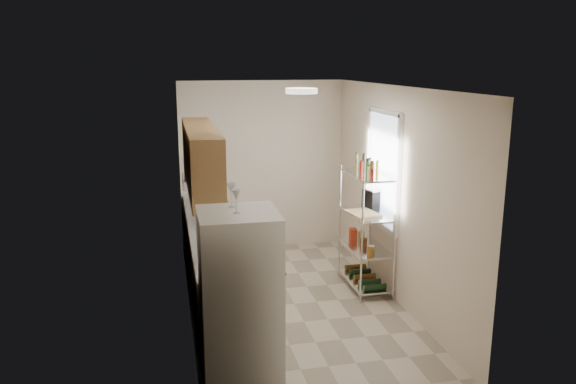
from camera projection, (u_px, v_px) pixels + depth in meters
name	position (u px, v px, depth m)	size (l,w,h in m)	color
room	(295.00, 200.00, 6.52)	(2.52, 4.42, 2.62)	beige
counter_run	(214.00, 262.00, 6.94)	(0.63, 3.51, 0.90)	#9E7843
upper_cabinets	(201.00, 159.00, 6.28)	(0.33, 2.20, 0.72)	#9E7843
range_hood	(203.00, 181.00, 7.15)	(0.50, 0.60, 0.12)	#B7BABC
window	(383.00, 169.00, 7.05)	(0.06, 1.00, 1.46)	white
bakers_rack	(367.00, 205.00, 7.05)	(0.45, 0.90, 1.73)	silver
ceiling_dome	(301.00, 91.00, 5.95)	(0.34, 0.34, 0.06)	white
refrigerator	(240.00, 303.00, 4.90)	(0.68, 0.68, 1.64)	white
wine_glass_a	(236.00, 202.00, 4.64)	(0.07, 0.07, 0.20)	silver
wine_glass_b	(232.00, 195.00, 4.84)	(0.08, 0.08, 0.21)	silver
rice_cooker	(210.00, 216.00, 6.95)	(0.25, 0.25, 0.20)	white
frying_pan_large	(208.00, 218.00, 7.18)	(0.26, 0.26, 0.05)	black
frying_pan_small	(210.00, 213.00, 7.40)	(0.21, 0.21, 0.04)	black
cutting_board	(363.00, 213.00, 6.99)	(0.32, 0.42, 0.03)	tan
espresso_machine	(371.00, 199.00, 7.27)	(0.14, 0.22, 0.25)	black
storage_bag	(353.00, 234.00, 7.47)	(0.09, 0.12, 0.14)	#A33014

